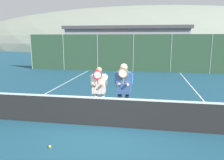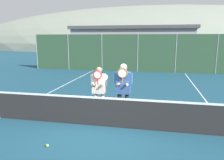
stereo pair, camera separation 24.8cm
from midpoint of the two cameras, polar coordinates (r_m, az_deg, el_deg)
The scene contains 13 objects.
ground_plane at distance 6.84m, azimuth -0.98°, elevation -12.03°, with size 120.00×120.00×0.00m, color navy.
hill_distant at distance 67.10m, azimuth 10.55°, elevation 8.56°, with size 114.42×63.57×22.25m.
clubhouse_building at distance 27.01m, azimuth 5.63°, elevation 9.58°, with size 14.39×5.50×4.00m.
fence_back at distance 17.45m, azimuth 7.11°, elevation 6.96°, with size 17.52×0.06×2.93m.
tennis_net at distance 6.67m, azimuth -0.99°, elevation -8.24°, with size 9.81×0.09×1.03m.
court_line_left_sideline at distance 10.77m, azimuth -16.65°, elevation -3.83°, with size 0.05×16.00×0.01m, color white.
court_line_right_sideline at distance 9.79m, azimuth 24.63°, elevation -5.86°, with size 0.05×16.00×0.01m, color white.
player_leftmost at distance 7.35m, azimuth -2.43°, elevation -2.06°, with size 0.59×0.34×1.72m.
player_center_left at distance 7.03m, azimuth 3.97°, elevation -1.81°, with size 0.59×0.34×1.87m.
car_far_left at distance 21.55m, azimuth -4.08°, elevation 6.28°, with size 4.75×2.04×1.77m.
car_left_of_center at distance 21.07m, azimuth 10.50°, elevation 6.05°, with size 4.50×1.92×1.80m.
car_center at distance 21.18m, azimuth 24.69°, elevation 5.10°, with size 4.34×1.97×1.67m.
tennis_ball_on_court at distance 5.87m, azimuth -15.34°, elevation -16.18°, with size 0.07×0.07×0.07m.
Camera 2 is at (1.50, -6.12, 2.68)m, focal length 35.00 mm.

